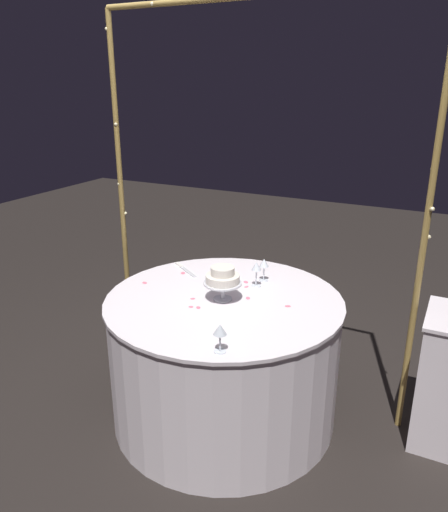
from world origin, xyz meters
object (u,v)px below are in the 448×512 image
(wine_glass_0, at_px, (256,268))
(wine_glass_1, at_px, (220,331))
(decorative_arch, at_px, (253,156))
(cake_knife, at_px, (184,269))
(wine_glass_2, at_px, (264,264))
(main_table, at_px, (224,358))
(tiered_cake, at_px, (223,278))

(wine_glass_0, relative_size, wine_glass_1, 1.10)
(decorative_arch, xyz_separation_m, cake_knife, (-0.45, -0.09, -0.77))
(wine_glass_0, distance_m, wine_glass_2, 0.10)
(wine_glass_0, bearing_deg, main_table, -110.64)
(tiered_cake, xyz_separation_m, wine_glass_1, (0.25, -0.52, -0.03))
(decorative_arch, bearing_deg, wine_glass_1, -74.66)
(wine_glass_2, distance_m, cake_knife, 0.56)
(tiered_cake, distance_m, wine_glass_0, 0.29)
(tiered_cake, bearing_deg, wine_glass_1, -64.26)
(tiered_cake, relative_size, cake_knife, 0.86)
(main_table, distance_m, wine_glass_1, 0.78)
(tiered_cake, height_order, cake_knife, tiered_cake)
(decorative_arch, distance_m, wine_glass_1, 1.17)
(decorative_arch, distance_m, main_table, 1.23)
(main_table, xyz_separation_m, cake_knife, (-0.45, 0.30, 0.40))
(wine_glass_0, height_order, wine_glass_1, wine_glass_0)
(wine_glass_2, xyz_separation_m, cake_knife, (-0.55, -0.06, -0.11))
(wine_glass_1, xyz_separation_m, wine_glass_2, (-0.15, 0.90, 0.00))
(main_table, xyz_separation_m, wine_glass_0, (0.09, 0.25, 0.52))
(main_table, distance_m, wine_glass_0, 0.58)
(tiered_cake, bearing_deg, decorative_arch, 90.14)
(main_table, bearing_deg, wine_glass_2, 73.97)
(wine_glass_2, bearing_deg, decorative_arch, 165.00)
(tiered_cake, relative_size, wine_glass_2, 1.50)
(wine_glass_0, distance_m, cake_knife, 0.56)
(decorative_arch, bearing_deg, wine_glass_0, -54.04)
(main_table, bearing_deg, tiered_cake, -90.14)
(decorative_arch, distance_m, tiered_cake, 0.75)
(decorative_arch, bearing_deg, wine_glass_2, -15.00)
(wine_glass_1, relative_size, wine_glass_2, 0.98)
(decorative_arch, relative_size, main_table, 1.76)
(main_table, bearing_deg, decorative_arch, 90.15)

